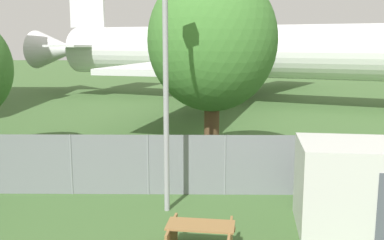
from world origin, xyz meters
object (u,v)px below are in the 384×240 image
(portable_cabin, at_px, (362,187))
(tree_near_hangar, at_px, (212,41))
(airplane, at_px, (252,52))
(picnic_bench_near_cabin, at_px, (201,236))

(portable_cabin, relative_size, tree_near_hangar, 0.46)
(portable_cabin, height_order, tree_near_hangar, tree_near_hangar)
(airplane, xyz_separation_m, picnic_bench_near_cabin, (-4.39, -27.08, -3.72))
(airplane, relative_size, tree_near_hangar, 5.55)
(picnic_bench_near_cabin, distance_m, tree_near_hangar, 8.34)
(airplane, bearing_deg, portable_cabin, -67.40)
(picnic_bench_near_cabin, bearing_deg, tree_near_hangar, 86.14)
(airplane, relative_size, picnic_bench_near_cabin, 24.31)
(picnic_bench_near_cabin, xyz_separation_m, tree_near_hangar, (0.47, 6.95, 4.59))
(portable_cabin, height_order, picnic_bench_near_cabin, portable_cabin)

